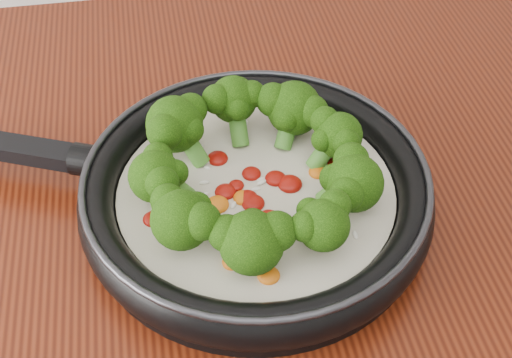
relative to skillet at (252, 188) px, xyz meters
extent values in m
cylinder|color=black|center=(0.00, 0.00, -0.03)|extent=(0.43, 0.43, 0.01)
torus|color=black|center=(0.00, 0.00, -0.01)|extent=(0.45, 0.45, 0.04)
torus|color=#2D2D33|center=(0.00, 0.00, 0.02)|extent=(0.44, 0.44, 0.01)
cube|color=black|center=(-0.24, 0.10, 0.00)|extent=(0.20, 0.10, 0.02)
cylinder|color=black|center=(-0.16, 0.07, 0.00)|extent=(0.04, 0.04, 0.03)
cylinder|color=beige|center=(0.00, 0.00, -0.01)|extent=(0.35, 0.35, 0.02)
ellipsoid|color=#8C0C06|center=(0.00, -0.02, 0.00)|extent=(0.03, 0.03, 0.01)
ellipsoid|color=#8C0C06|center=(0.09, 0.02, 0.00)|extent=(0.02, 0.02, 0.01)
ellipsoid|color=orange|center=(0.00, -0.11, 0.00)|extent=(0.03, 0.03, 0.01)
ellipsoid|color=#8C0C06|center=(-0.10, -0.02, 0.00)|extent=(0.03, 0.03, 0.01)
ellipsoid|color=#8C0C06|center=(0.05, -0.05, 0.00)|extent=(0.03, 0.03, 0.01)
ellipsoid|color=orange|center=(-0.03, -0.09, 0.00)|extent=(0.03, 0.03, 0.01)
ellipsoid|color=#8C0C06|center=(-0.03, 0.00, 0.00)|extent=(0.02, 0.02, 0.01)
ellipsoid|color=#8C0C06|center=(0.02, 0.01, 0.00)|extent=(0.02, 0.02, 0.01)
ellipsoid|color=orange|center=(0.07, 0.01, 0.00)|extent=(0.02, 0.02, 0.01)
ellipsoid|color=#8C0C06|center=(-0.01, -0.01, 0.00)|extent=(0.02, 0.02, 0.01)
ellipsoid|color=#8C0C06|center=(0.04, 0.00, 0.00)|extent=(0.03, 0.03, 0.01)
ellipsoid|color=orange|center=(-0.04, -0.02, 0.00)|extent=(0.03, 0.03, 0.01)
ellipsoid|color=#8C0C06|center=(-0.01, 0.01, 0.00)|extent=(0.02, 0.02, 0.01)
ellipsoid|color=#8C0C06|center=(0.00, 0.02, 0.00)|extent=(0.03, 0.03, 0.01)
ellipsoid|color=orange|center=(-0.01, -0.01, 0.00)|extent=(0.03, 0.03, 0.01)
ellipsoid|color=#8C0C06|center=(-0.03, 0.05, 0.00)|extent=(0.03, 0.03, 0.01)
ellipsoid|color=#8C0C06|center=(0.01, -0.04, 0.00)|extent=(0.03, 0.03, 0.01)
ellipsoid|color=white|center=(0.01, 0.01, 0.00)|extent=(0.01, 0.01, 0.00)
ellipsoid|color=white|center=(0.01, 0.10, 0.00)|extent=(0.01, 0.01, 0.00)
ellipsoid|color=white|center=(0.10, -0.04, 0.00)|extent=(0.01, 0.01, 0.00)
ellipsoid|color=white|center=(-0.08, 0.01, 0.00)|extent=(0.01, 0.01, 0.00)
ellipsoid|color=white|center=(-0.04, 0.04, 0.00)|extent=(0.01, 0.01, 0.00)
ellipsoid|color=white|center=(-0.05, 0.07, 0.00)|extent=(0.01, 0.01, 0.00)
ellipsoid|color=white|center=(0.11, 0.04, 0.00)|extent=(0.01, 0.01, 0.00)
ellipsoid|color=white|center=(-0.08, 0.03, 0.00)|extent=(0.01, 0.01, 0.00)
ellipsoid|color=white|center=(0.08, -0.07, 0.00)|extent=(0.00, 0.01, 0.00)
ellipsoid|color=white|center=(0.01, 0.01, 0.00)|extent=(0.01, 0.01, 0.00)
ellipsoid|color=white|center=(-0.04, 0.04, 0.00)|extent=(0.01, 0.01, 0.00)
ellipsoid|color=white|center=(-0.01, -0.01, 0.00)|extent=(0.01, 0.01, 0.00)
ellipsoid|color=white|center=(0.00, -0.01, 0.00)|extent=(0.01, 0.01, 0.00)
ellipsoid|color=white|center=(-0.05, 0.00, 0.00)|extent=(0.01, 0.01, 0.00)
ellipsoid|color=white|center=(-0.02, -0.01, 0.00)|extent=(0.01, 0.01, 0.00)
ellipsoid|color=white|center=(0.00, 0.00, 0.00)|extent=(0.01, 0.01, 0.00)
ellipsoid|color=white|center=(-0.04, 0.07, 0.00)|extent=(0.01, 0.01, 0.00)
ellipsoid|color=white|center=(-0.05, 0.02, 0.00)|extent=(0.01, 0.00, 0.00)
ellipsoid|color=white|center=(-0.06, 0.01, 0.00)|extent=(0.01, 0.01, 0.00)
ellipsoid|color=white|center=(-0.02, -0.02, 0.00)|extent=(0.01, 0.01, 0.00)
ellipsoid|color=white|center=(-0.08, -0.01, 0.00)|extent=(0.01, 0.01, 0.00)
cylinder|color=#539531|center=(0.07, -0.03, 0.01)|extent=(0.04, 0.03, 0.04)
sphere|color=black|center=(0.09, -0.04, 0.03)|extent=(0.07, 0.07, 0.05)
sphere|color=black|center=(0.09, -0.02, 0.04)|extent=(0.04, 0.04, 0.03)
sphere|color=black|center=(0.08, -0.06, 0.04)|extent=(0.04, 0.04, 0.03)
sphere|color=black|center=(0.07, -0.03, 0.03)|extent=(0.04, 0.04, 0.03)
cylinder|color=#539531|center=(0.07, 0.02, 0.01)|extent=(0.04, 0.03, 0.04)
sphere|color=black|center=(0.09, 0.03, 0.03)|extent=(0.06, 0.06, 0.05)
sphere|color=black|center=(0.08, 0.04, 0.04)|extent=(0.04, 0.04, 0.03)
sphere|color=black|center=(0.09, 0.01, 0.04)|extent=(0.04, 0.04, 0.03)
sphere|color=black|center=(0.07, 0.02, 0.03)|extent=(0.03, 0.03, 0.02)
cylinder|color=#539531|center=(0.05, 0.06, 0.01)|extent=(0.03, 0.04, 0.04)
sphere|color=black|center=(0.06, 0.08, 0.03)|extent=(0.07, 0.07, 0.06)
sphere|color=black|center=(0.04, 0.08, 0.04)|extent=(0.05, 0.05, 0.04)
sphere|color=black|center=(0.07, 0.06, 0.04)|extent=(0.04, 0.04, 0.03)
sphere|color=black|center=(0.05, 0.06, 0.03)|extent=(0.04, 0.04, 0.03)
cylinder|color=#539531|center=(0.00, 0.08, 0.01)|extent=(0.02, 0.04, 0.04)
sphere|color=black|center=(0.00, 0.10, 0.04)|extent=(0.06, 0.06, 0.05)
sphere|color=black|center=(-0.02, 0.09, 0.04)|extent=(0.04, 0.04, 0.03)
sphere|color=black|center=(0.02, 0.09, 0.04)|extent=(0.04, 0.04, 0.03)
sphere|color=black|center=(0.00, 0.08, 0.04)|extent=(0.03, 0.03, 0.02)
cylinder|color=#539531|center=(-0.05, 0.05, 0.01)|extent=(0.04, 0.04, 0.04)
sphere|color=black|center=(-0.07, 0.07, 0.04)|extent=(0.08, 0.08, 0.06)
sphere|color=black|center=(-0.08, 0.05, 0.04)|extent=(0.05, 0.05, 0.04)
sphere|color=black|center=(-0.05, 0.08, 0.04)|extent=(0.04, 0.04, 0.03)
sphere|color=black|center=(-0.05, 0.05, 0.04)|extent=(0.04, 0.04, 0.03)
cylinder|color=#539531|center=(-0.07, 0.00, 0.01)|extent=(0.04, 0.02, 0.04)
sphere|color=black|center=(-0.09, 0.00, 0.03)|extent=(0.07, 0.07, 0.05)
sphere|color=black|center=(-0.09, -0.02, 0.04)|extent=(0.04, 0.04, 0.03)
sphere|color=black|center=(-0.09, 0.02, 0.04)|extent=(0.04, 0.04, 0.03)
sphere|color=black|center=(-0.07, 0.00, 0.03)|extent=(0.03, 0.03, 0.02)
cylinder|color=#539531|center=(-0.06, -0.05, 0.01)|extent=(0.04, 0.04, 0.04)
sphere|color=black|center=(-0.07, -0.06, 0.03)|extent=(0.07, 0.07, 0.05)
sphere|color=black|center=(-0.06, -0.07, 0.04)|extent=(0.04, 0.04, 0.03)
sphere|color=black|center=(-0.08, -0.04, 0.04)|extent=(0.04, 0.04, 0.03)
sphere|color=black|center=(-0.06, -0.05, 0.04)|extent=(0.04, 0.04, 0.03)
cylinder|color=#539531|center=(-0.01, -0.07, 0.01)|extent=(0.02, 0.04, 0.04)
sphere|color=black|center=(-0.02, -0.09, 0.03)|extent=(0.07, 0.07, 0.06)
sphere|color=black|center=(0.01, -0.09, 0.04)|extent=(0.05, 0.05, 0.04)
sphere|color=black|center=(-0.04, -0.08, 0.04)|extent=(0.04, 0.04, 0.03)
sphere|color=black|center=(-0.01, -0.07, 0.03)|extent=(0.04, 0.04, 0.03)
cylinder|color=#539531|center=(0.04, -0.07, 0.01)|extent=(0.03, 0.04, 0.04)
sphere|color=black|center=(0.05, -0.09, 0.03)|extent=(0.06, 0.06, 0.05)
sphere|color=black|center=(0.06, -0.08, 0.04)|extent=(0.04, 0.04, 0.03)
sphere|color=black|center=(0.03, -0.09, 0.04)|extent=(0.04, 0.04, 0.03)
sphere|color=black|center=(0.04, -0.07, 0.04)|extent=(0.03, 0.03, 0.02)
camera|label=1|loc=(-0.08, -0.46, 0.48)|focal=48.38mm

